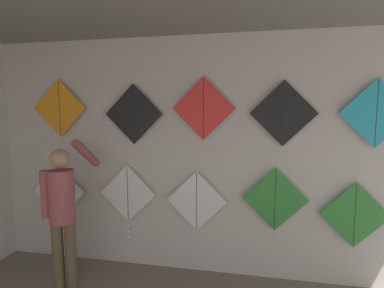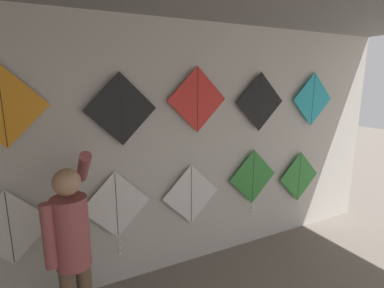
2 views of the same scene
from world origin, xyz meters
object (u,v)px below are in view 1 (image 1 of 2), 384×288
at_px(kite_6, 134,114).
at_px(kite_7, 203,108).
at_px(kite_2, 197,201).
at_px(kite_9, 377,113).
at_px(kite_0, 59,192).
at_px(kite_3, 275,201).
at_px(kite_5, 60,108).
at_px(kite_4, 355,215).
at_px(shopkeeper, 63,206).
at_px(kite_8, 283,113).
at_px(kite_1, 128,196).

xyz_separation_m(kite_6, kite_7, (0.84, 0.00, 0.07)).
distance_m(kite_2, kite_9, 2.13).
distance_m(kite_0, kite_7, 2.17).
relative_size(kite_3, kite_5, 1.19).
height_order(kite_4, kite_5, kite_5).
distance_m(shopkeeper, kite_3, 2.31).
bearing_deg(kite_0, kite_7, 0.00).
distance_m(kite_2, kite_5, 2.05).
distance_m(kite_0, kite_6, 1.45).
bearing_deg(kite_5, kite_8, 0.00).
bearing_deg(kite_2, kite_5, 180.00).
bearing_deg(kite_0, kite_5, 0.00).
bearing_deg(kite_9, kite_5, 180.00).
xyz_separation_m(shopkeeper, kite_4, (3.06, 0.59, -0.09)).
distance_m(shopkeeper, kite_1, 0.77).
relative_size(kite_6, kite_7, 1.00).
distance_m(kite_2, kite_3, 0.89).
bearing_deg(kite_5, kite_1, -0.04).
bearing_deg(kite_8, kite_7, 180.00).
height_order(kite_0, kite_3, kite_3).
relative_size(kite_0, kite_2, 1.00).
distance_m(kite_4, kite_8, 1.33).
bearing_deg(kite_7, kite_4, 0.00).
relative_size(kite_3, kite_6, 1.19).
distance_m(shopkeeper, kite_8, 2.57).
xyz_separation_m(kite_7, kite_9, (1.78, 0.00, -0.05)).
bearing_deg(kite_9, kite_3, -179.98).
bearing_deg(kite_8, kite_1, -179.98).
height_order(kite_0, kite_1, kite_1).
xyz_separation_m(kite_6, kite_9, (2.62, 0.00, 0.02)).
xyz_separation_m(kite_7, kite_8, (0.87, 0.00, -0.05)).
bearing_deg(kite_5, kite_2, 0.00).
bearing_deg(kite_3, kite_6, 179.99).
relative_size(kite_3, kite_8, 1.19).
relative_size(kite_0, kite_4, 1.00).
bearing_deg(shopkeeper, kite_8, -3.54).
bearing_deg(kite_1, kite_5, 179.96).
bearing_deg(kite_4, shopkeeper, -169.04).
xyz_separation_m(kite_3, kite_8, (0.06, 0.00, 0.97)).
relative_size(shopkeeper, kite_1, 1.79).
xyz_separation_m(kite_2, kite_7, (0.08, 0.00, 1.08)).
xyz_separation_m(kite_0, kite_5, (0.07, 0.00, 1.07)).
relative_size(kite_0, kite_5, 1.00).
distance_m(shopkeeper, kite_5, 1.27).
distance_m(kite_5, kite_9, 3.60).
distance_m(shopkeeper, kite_7, 1.86).
height_order(kite_0, kite_9, kite_9).
bearing_deg(kite_3, kite_7, 179.97).
height_order(kite_3, kite_4, kite_3).
xyz_separation_m(kite_6, kite_8, (1.71, 0.00, 0.01)).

